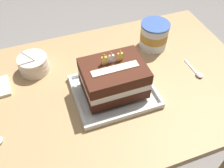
# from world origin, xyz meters

# --- Properties ---
(ground_plane) EXTENTS (8.00, 8.00, 0.00)m
(ground_plane) POSITION_xyz_m (0.00, 0.00, 0.00)
(ground_plane) COLOR gray
(dining_table) EXTENTS (1.21, 0.78, 0.73)m
(dining_table) POSITION_xyz_m (0.00, 0.00, 0.62)
(dining_table) COLOR tan
(dining_table) RESTS_ON ground_plane
(foil_tray) EXTENTS (0.31, 0.27, 0.02)m
(foil_tray) POSITION_xyz_m (0.00, -0.04, 0.73)
(foil_tray) COLOR silver
(foil_tray) RESTS_ON dining_table
(birthday_cake) EXTENTS (0.23, 0.18, 0.17)m
(birthday_cake) POSITION_xyz_m (0.00, -0.04, 0.81)
(birthday_cake) COLOR #482115
(birthday_cake) RESTS_ON foil_tray
(bowl_stack) EXTENTS (0.13, 0.13, 0.12)m
(bowl_stack) POSITION_xyz_m (-0.27, 0.19, 0.76)
(bowl_stack) COLOR silver
(bowl_stack) RESTS_ON dining_table
(ice_cream_tub) EXTENTS (0.13, 0.13, 0.12)m
(ice_cream_tub) POSITION_xyz_m (0.27, 0.17, 0.79)
(ice_cream_tub) COLOR white
(ice_cream_tub) RESTS_ON dining_table
(serving_spoon_near_tray) EXTENTS (0.03, 0.12, 0.01)m
(serving_spoon_near_tray) POSITION_xyz_m (0.37, -0.07, 0.73)
(serving_spoon_near_tray) COLOR silver
(serving_spoon_near_tray) RESTS_ON dining_table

